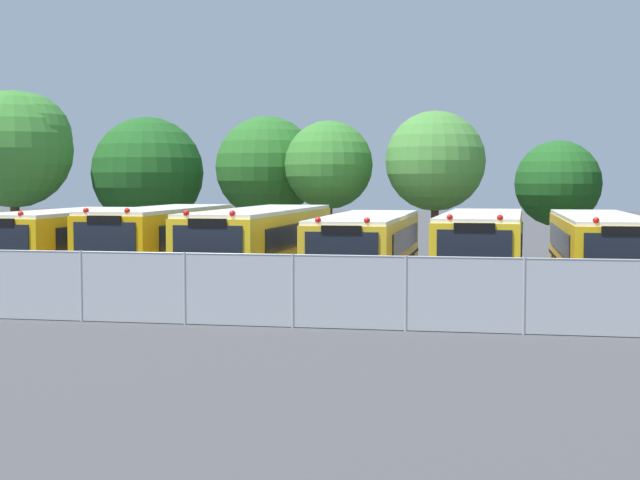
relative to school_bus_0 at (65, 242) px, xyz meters
The scene contains 15 objects.
ground_plane 11.02m from the school_bus_0, ahead, with size 160.00×160.00×0.00m, color #424244.
school_bus_0 is the anchor object (origin of this frame).
school_bus_1 3.66m from the school_bus_0, ahead, with size 2.54×9.67×2.78m.
school_bus_2 7.27m from the school_bus_0, ahead, with size 2.78×11.46×2.76m.
school_bus_3 10.82m from the school_bus_0, ahead, with size 2.60×10.70×2.57m.
school_bus_4 14.61m from the school_bus_0, ahead, with size 2.79×10.01×2.67m.
school_bus_5 18.26m from the school_bus_0, ahead, with size 2.55×11.14×2.63m.
tree_0 10.08m from the school_bus_0, 127.82° to the left, with size 5.17×5.17×7.55m.
tree_1 10.38m from the school_bus_0, 94.34° to the left, with size 5.12×5.12×6.49m.
tree_2 11.54m from the school_bus_0, 63.26° to the left, with size 4.60×4.60×6.46m.
tree_3 11.95m from the school_bus_0, 46.92° to the left, with size 3.77×3.77×6.13m.
tree_4 15.34m from the school_bus_0, 33.19° to the left, with size 4.14×4.14×6.46m.
tree_5 19.89m from the school_bus_0, 27.52° to the left, with size 3.58×3.58×5.24m.
chainlink_fence 13.46m from the school_bus_0, 40.70° to the right, with size 27.66×0.07×1.82m.
traffic_cone 14.65m from the school_bus_0, 29.85° to the right, with size 0.47×0.47×0.61m, color #EA5914.
Camera 1 is at (4.17, -30.96, 3.62)m, focal length 53.06 mm.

